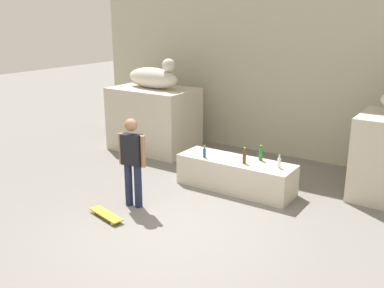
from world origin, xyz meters
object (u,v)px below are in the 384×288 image
Objects in this scene: statue_reclining_left at (154,77)px; skater at (132,159)px; bottle_green at (261,154)px; bottle_brown at (244,157)px; bottle_clear at (279,163)px; skateboard at (106,215)px; bottle_blue at (204,153)px.

skater is (1.87, -3.02, -0.99)m from statue_reclining_left.
bottle_green is (3.47, -1.01, -1.15)m from statue_reclining_left.
bottle_clear is at bearing 11.01° from bottle_brown.
bottle_clear reaches higher than skateboard.
bottle_blue is (0.57, 1.55, -0.19)m from skater.
bottle_brown reaches higher than bottle_green.
bottle_green is at bearing -10.24° from statue_reclining_left.
skater is at bearing -128.49° from bottle_green.
bottle_brown is at bearing -168.99° from bottle_clear.
bottle_green reaches higher than skateboard.
bottle_blue is at bearing -170.65° from bottle_clear.
bottle_brown is (-0.19, -0.35, 0.00)m from bottle_green.
statue_reclining_left is at bearing 148.84° from bottle_blue.
bottle_brown is (3.29, -1.36, -1.15)m from statue_reclining_left.
bottle_brown is at bearing -16.48° from statue_reclining_left.
statue_reclining_left is 3.69m from skater.
bottle_clear is at bearing -11.27° from statue_reclining_left.
bottle_green is (1.67, 2.67, 0.70)m from skateboard.
bottle_clear is at bearing 62.53° from skateboard.
skater is 6.52× the size of bottle_clear.
bottle_clear is at bearing 30.29° from skater.
skater reaches higher than bottle_clear.
bottle_green is at bearing 24.45° from bottle_blue.
bottle_clear is at bearing -24.28° from bottle_green.
bottle_clear reaches higher than bottle_blue.
bottle_green reaches higher than bottle_blue.
statue_reclining_left is 0.99× the size of skater.
bottle_green is 1.13m from bottle_blue.
skater is 2.58m from bottle_green.
statue_reclining_left is at bearing 129.88° from skateboard.
statue_reclining_left reaches higher than bottle_blue.
bottle_clear is 0.68m from bottle_brown.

